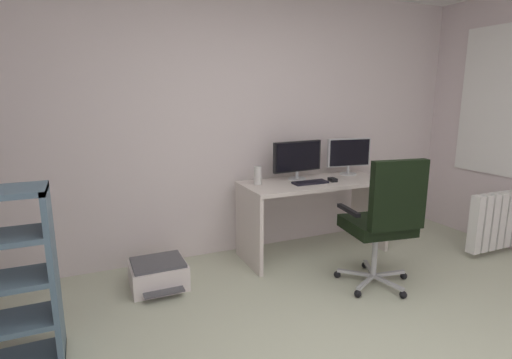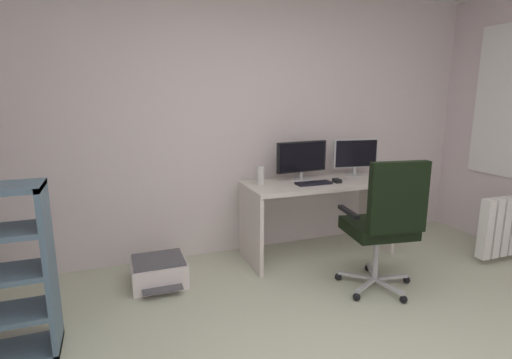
{
  "view_description": "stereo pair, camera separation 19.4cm",
  "coord_description": "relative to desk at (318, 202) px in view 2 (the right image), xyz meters",
  "views": [
    {
      "loc": [
        -1.3,
        -1.21,
        1.56
      ],
      "look_at": [
        -0.01,
        1.69,
        0.88
      ],
      "focal_mm": 27.63,
      "sensor_mm": 36.0,
      "label": 1
    },
    {
      "loc": [
        -1.12,
        -1.28,
        1.56
      ],
      "look_at": [
        -0.01,
        1.69,
        0.88
      ],
      "focal_mm": 27.63,
      "sensor_mm": 36.0,
      "label": 2
    }
  ],
  "objects": [
    {
      "name": "keyboard",
      "position": [
        -0.1,
        -0.08,
        0.21
      ],
      "size": [
        0.34,
        0.13,
        0.02
      ],
      "primitive_type": "cube",
      "rotation": [
        0.0,
        0.0,
        -0.0
      ],
      "color": "black",
      "rests_on": "desk"
    },
    {
      "name": "monitor_main",
      "position": [
        -0.12,
        0.14,
        0.41
      ],
      "size": [
        0.54,
        0.18,
        0.38
      ],
      "color": "#B2B5B7",
      "rests_on": "desk"
    },
    {
      "name": "desktop_speaker",
      "position": [
        -0.57,
        0.09,
        0.28
      ],
      "size": [
        0.07,
        0.07,
        0.17
      ],
      "primitive_type": "cylinder",
      "color": "silver",
      "rests_on": "desk"
    },
    {
      "name": "desk",
      "position": [
        0.0,
        0.0,
        0.0
      ],
      "size": [
        1.44,
        0.61,
        0.74
      ],
      "color": "beige",
      "rests_on": "ground"
    },
    {
      "name": "computer_mouse",
      "position": [
        0.15,
        -0.09,
        0.21
      ],
      "size": [
        0.07,
        0.11,
        0.03
      ],
      "primitive_type": "cube",
      "rotation": [
        0.0,
        0.0,
        -0.13
      ],
      "color": "black",
      "rests_on": "desk"
    },
    {
      "name": "wall_back",
      "position": [
        -0.75,
        0.44,
        0.74
      ],
      "size": [
        5.36,
        0.1,
        2.57
      ],
      "primitive_type": "cube",
      "color": "silver",
      "rests_on": "ground"
    },
    {
      "name": "printer",
      "position": [
        -1.56,
        -0.11,
        -0.43
      ],
      "size": [
        0.45,
        0.47,
        0.23
      ],
      "color": "silver",
      "rests_on": "ground"
    },
    {
      "name": "monitor_secondary",
      "position": [
        0.5,
        0.14,
        0.42
      ],
      "size": [
        0.48,
        0.18,
        0.38
      ],
      "color": "#B2B5B7",
      "rests_on": "desk"
    },
    {
      "name": "office_chair",
      "position": [
        0.09,
        -0.89,
        0.07
      ],
      "size": [
        0.63,
        0.62,
        1.1
      ],
      "color": "#B7BABC",
      "rests_on": "ground"
    }
  ]
}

